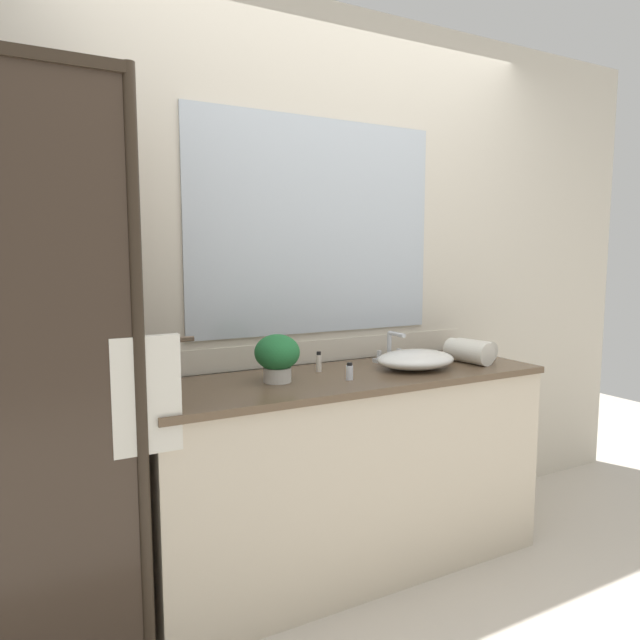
# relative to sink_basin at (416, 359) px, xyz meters

# --- Properties ---
(ground_plane) EXTENTS (8.00, 8.00, 0.00)m
(ground_plane) POSITION_rel_sink_basin_xyz_m (-0.33, 0.04, -0.94)
(ground_plane) COLOR beige
(wall_back_with_mirror) EXTENTS (4.40, 0.06, 2.60)m
(wall_back_with_mirror) POSITION_rel_sink_basin_xyz_m (-0.33, 0.38, 0.36)
(wall_back_with_mirror) COLOR beige
(wall_back_with_mirror) RESTS_ON ground_plane
(vanity_cabinet) EXTENTS (1.80, 0.58, 0.90)m
(vanity_cabinet) POSITION_rel_sink_basin_xyz_m (-0.33, 0.05, -0.49)
(vanity_cabinet) COLOR beige
(vanity_cabinet) RESTS_ON ground_plane
(shower_enclosure) EXTENTS (1.20, 0.59, 2.00)m
(shower_enclosure) POSITION_rel_sink_basin_xyz_m (-1.61, -0.15, 0.08)
(shower_enclosure) COLOR #2D2319
(shower_enclosure) RESTS_ON ground_plane
(sink_basin) EXTENTS (0.38, 0.30, 0.09)m
(sink_basin) POSITION_rel_sink_basin_xyz_m (0.00, 0.00, 0.00)
(sink_basin) COLOR white
(sink_basin) RESTS_ON vanity_cabinet
(faucet) EXTENTS (0.17, 0.14, 0.15)m
(faucet) POSITION_rel_sink_basin_xyz_m (0.00, 0.20, 0.01)
(faucet) COLOR silver
(faucet) RESTS_ON vanity_cabinet
(potted_plant) EXTENTS (0.19, 0.19, 0.20)m
(potted_plant) POSITION_rel_sink_basin_xyz_m (-0.68, 0.05, 0.07)
(potted_plant) COLOR beige
(potted_plant) RESTS_ON vanity_cabinet
(amenity_bottle_conditioner) EXTENTS (0.02, 0.02, 0.09)m
(amenity_bottle_conditioner) POSITION_rel_sink_basin_xyz_m (-0.43, 0.16, -0.00)
(amenity_bottle_conditioner) COLOR silver
(amenity_bottle_conditioner) RESTS_ON vanity_cabinet
(amenity_bottle_body_wash) EXTENTS (0.03, 0.03, 0.07)m
(amenity_bottle_body_wash) POSITION_rel_sink_basin_xyz_m (-0.39, -0.06, -0.01)
(amenity_bottle_body_wash) COLOR silver
(amenity_bottle_body_wash) RESTS_ON vanity_cabinet
(rolled_towel_near_edge) EXTENTS (0.14, 0.22, 0.10)m
(rolled_towel_near_edge) POSITION_rel_sink_basin_xyz_m (0.43, 0.06, 0.00)
(rolled_towel_near_edge) COLOR silver
(rolled_towel_near_edge) RESTS_ON vanity_cabinet
(rolled_towel_middle) EXTENTS (0.14, 0.24, 0.11)m
(rolled_towel_middle) POSITION_rel_sink_basin_xyz_m (0.32, -0.01, 0.01)
(rolled_towel_middle) COLOR silver
(rolled_towel_middle) RESTS_ON vanity_cabinet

